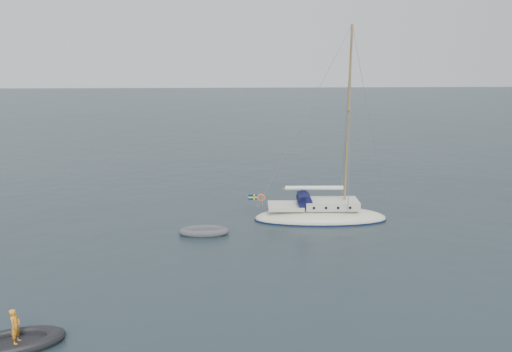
{
  "coord_description": "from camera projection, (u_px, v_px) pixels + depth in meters",
  "views": [
    {
      "loc": [
        -2.61,
        -28.74,
        10.66
      ],
      "look_at": [
        -1.1,
        0.0,
        3.76
      ],
      "focal_mm": 35.0,
      "sensor_mm": 36.0,
      "label": 1
    }
  ],
  "objects": [
    {
      "name": "rib",
      "position": [
        11.0,
        342.0,
        18.67
      ],
      "size": [
        3.85,
        1.75,
        1.58
      ],
      "rotation": [
        0.0,
        0.0,
        0.32
      ],
      "color": "black",
      "rests_on": "ground"
    },
    {
      "name": "ground",
      "position": [
        274.0,
        235.0,
        30.53
      ],
      "size": [
        300.0,
        300.0,
        0.0
      ],
      "primitive_type": "plane",
      "color": "black",
      "rests_on": "ground"
    },
    {
      "name": "dinghy",
      "position": [
        204.0,
        231.0,
        30.68
      ],
      "size": [
        3.13,
        1.41,
        0.45
      ],
      "rotation": [
        0.0,
        0.0,
        -0.0
      ],
      "color": "#4C4C51",
      "rests_on": "ground"
    },
    {
      "name": "sailboat",
      "position": [
        321.0,
        206.0,
        33.13
      ],
      "size": [
        9.27,
        2.78,
        13.19
      ],
      "rotation": [
        0.0,
        0.0,
        -0.04
      ],
      "color": "beige",
      "rests_on": "ground"
    }
  ]
}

